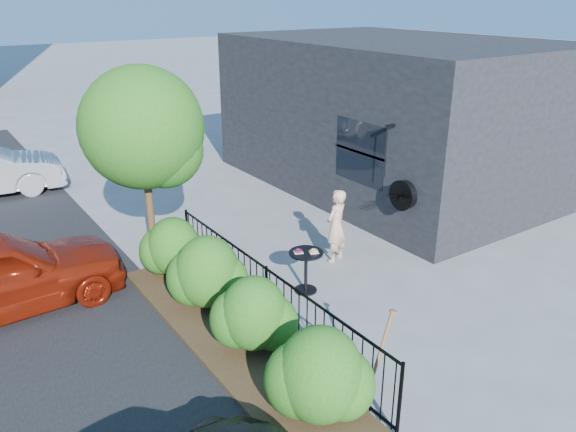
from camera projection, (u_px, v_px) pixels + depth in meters
ground at (338, 300)px, 10.04m from camera, size 120.00×120.00×0.00m
shop_building at (392, 113)px, 15.63m from camera, size 6.22×9.00×4.00m
fence at (267, 296)px, 9.05m from camera, size 0.05×6.05×1.10m
planting_bed at (230, 338)px, 8.87m from camera, size 1.30×6.00×0.08m
shrubs at (231, 297)px, 8.76m from camera, size 1.10×5.60×1.24m
patio_tree at (147, 135)px, 9.96m from camera, size 2.20×2.20×3.94m
cafe_table at (306, 264)px, 10.15m from camera, size 0.63×0.63×0.84m
woman at (336, 226)px, 11.26m from camera, size 0.65×0.54×1.52m
shovel at (377, 363)px, 7.37m from camera, size 0.46×0.18×1.35m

